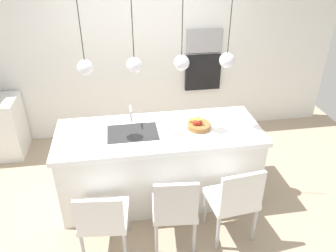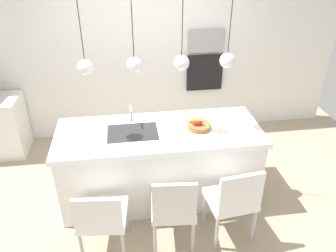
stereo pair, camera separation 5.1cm
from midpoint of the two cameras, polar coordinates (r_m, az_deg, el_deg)
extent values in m
plane|color=tan|center=(4.26, -1.70, -11.54)|extent=(6.60, 6.60, 0.00)
cube|color=white|center=(5.07, -4.45, 12.36)|extent=(6.00, 0.10, 2.60)
cube|color=white|center=(3.99, -1.80, -6.88)|extent=(2.26, 0.84, 0.86)
cube|color=white|center=(3.73, -1.91, -1.19)|extent=(2.32, 0.90, 0.06)
cube|color=#2D2D30|center=(3.70, -6.51, -1.21)|extent=(0.56, 0.40, 0.02)
cylinder|color=silver|center=(3.85, -6.82, 2.06)|extent=(0.02, 0.02, 0.22)
cylinder|color=silver|center=(3.74, -6.84, 2.85)|extent=(0.02, 0.16, 0.02)
cylinder|color=#9E6B38|center=(3.76, 4.97, 0.02)|extent=(0.27, 0.27, 0.06)
sphere|color=#B22D1E|center=(3.71, 4.41, 0.60)|extent=(0.07, 0.07, 0.07)
sphere|color=#B22D1E|center=(3.71, 4.90, 0.66)|extent=(0.08, 0.08, 0.08)
sphere|color=orange|center=(3.76, 4.80, 1.09)|extent=(0.08, 0.08, 0.08)
ellipsoid|color=yellow|center=(3.72, 4.30, 1.11)|extent=(0.17, 0.16, 0.09)
cube|color=#9E9EA3|center=(5.10, 6.03, 14.49)|extent=(0.54, 0.08, 0.34)
cube|color=black|center=(5.26, 5.74, 9.23)|extent=(0.56, 0.08, 0.56)
cube|color=white|center=(3.42, -11.38, -14.91)|extent=(0.51, 0.52, 0.06)
cube|color=white|center=(3.12, -12.29, -14.90)|extent=(0.44, 0.09, 0.37)
cylinder|color=#B2B2B7|center=(3.71, -7.41, -15.26)|extent=(0.04, 0.04, 0.41)
cylinder|color=#B2B2B7|center=(3.76, -13.75, -15.17)|extent=(0.04, 0.04, 0.41)
cylinder|color=#B2B2B7|center=(3.43, -7.89, -20.15)|extent=(0.04, 0.04, 0.41)
cylinder|color=#B2B2B7|center=(3.49, -14.90, -19.94)|extent=(0.04, 0.04, 0.41)
cube|color=silver|center=(3.44, 0.64, -13.86)|extent=(0.48, 0.47, 0.06)
cube|color=silver|center=(3.12, 0.94, -13.08)|extent=(0.42, 0.08, 0.43)
cylinder|color=#B2B2B7|center=(3.75, 3.38, -14.34)|extent=(0.04, 0.04, 0.41)
cylinder|color=#B2B2B7|center=(3.73, -2.61, -14.62)|extent=(0.04, 0.04, 0.41)
cylinder|color=#B2B2B7|center=(3.49, 4.13, -18.58)|extent=(0.04, 0.04, 0.41)
cylinder|color=#B2B2B7|center=(3.47, -2.44, -18.92)|extent=(0.04, 0.04, 0.41)
cube|color=white|center=(3.54, 10.44, -12.24)|extent=(0.51, 0.47, 0.06)
cube|color=white|center=(3.26, 12.25, -11.19)|extent=(0.45, 0.09, 0.42)
cylinder|color=#B2B2B7|center=(3.90, 11.77, -12.64)|extent=(0.04, 0.04, 0.44)
cylinder|color=#B2B2B7|center=(3.76, 6.01, -13.95)|extent=(0.04, 0.04, 0.44)
cylinder|color=#B2B2B7|center=(3.68, 14.30, -16.21)|extent=(0.04, 0.04, 0.44)
cylinder|color=#B2B2B7|center=(3.53, 8.18, -17.81)|extent=(0.04, 0.04, 0.44)
sphere|color=silver|center=(3.38, -14.51, 9.71)|extent=(0.16, 0.16, 0.16)
cylinder|color=black|center=(3.28, -15.37, 15.95)|extent=(0.01, 0.01, 0.60)
sphere|color=silver|center=(3.37, -6.26, 10.40)|extent=(0.16, 0.16, 0.16)
cylinder|color=black|center=(3.26, -6.64, 16.71)|extent=(0.01, 0.01, 0.60)
sphere|color=silver|center=(3.42, 1.93, 10.87)|extent=(0.16, 0.16, 0.16)
cylinder|color=black|center=(3.32, 2.04, 17.10)|extent=(0.01, 0.01, 0.60)
sphere|color=silver|center=(3.54, 9.73, 11.12)|extent=(0.16, 0.16, 0.16)
cylinder|color=black|center=(3.44, 10.28, 17.13)|extent=(0.01, 0.01, 0.60)
camera|label=1|loc=(0.03, -90.39, -0.22)|focal=35.28mm
camera|label=2|loc=(0.03, 89.61, 0.22)|focal=35.28mm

